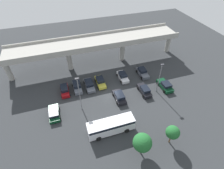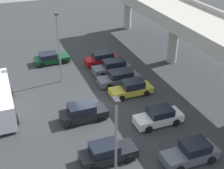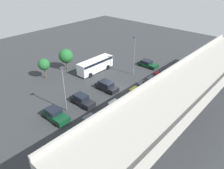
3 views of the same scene
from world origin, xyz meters
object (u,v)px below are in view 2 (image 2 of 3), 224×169
(parked_car_0, at_px, (51,58))
(parked_car_1, at_px, (102,59))
(parked_car_3, at_px, (119,78))
(parked_car_8, at_px, (191,153))
(parked_car_5, at_px, (83,112))
(parked_car_7, at_px, (107,153))
(lamp_post_mid_lot, at_px, (59,43))
(parked_car_4, at_px, (132,88))
(lamp_post_near_aisle, at_px, (116,139))
(parked_car_2, at_px, (112,67))
(parked_car_6, at_px, (159,117))

(parked_car_0, relative_size, parked_car_1, 1.03)
(parked_car_3, xyz_separation_m, parked_car_8, (13.78, 0.39, 0.04))
(parked_car_3, height_order, parked_car_5, parked_car_5)
(parked_car_7, xyz_separation_m, parked_car_8, (2.42, 6.11, 0.02))
(lamp_post_mid_lot, bearing_deg, parked_car_3, 64.06)
(lamp_post_mid_lot, bearing_deg, parked_car_4, 48.17)
(parked_car_4, relative_size, lamp_post_near_aisle, 0.62)
(parked_car_5, distance_m, lamp_post_mid_lot, 9.14)
(parked_car_4, height_order, parked_car_7, parked_car_7)
(parked_car_0, bearing_deg, parked_car_2, -41.46)
(parked_car_6, xyz_separation_m, parked_car_8, (5.30, -0.04, 0.03))
(parked_car_1, bearing_deg, parked_car_7, 71.62)
(parked_car_8, bearing_deg, parked_car_0, -73.57)
(parked_car_0, height_order, parked_car_5, parked_car_5)
(parked_car_5, height_order, parked_car_8, parked_car_8)
(parked_car_0, distance_m, parked_car_8, 23.15)
(parked_car_5, xyz_separation_m, parked_car_7, (6.05, 0.17, -0.02))
(parked_car_8, relative_size, lamp_post_mid_lot, 0.57)
(parked_car_3, xyz_separation_m, parked_car_5, (5.30, -5.89, 0.04))
(lamp_post_mid_lot, bearing_deg, parked_car_2, 88.70)
(parked_car_3, xyz_separation_m, parked_car_7, (11.36, -5.72, 0.02))
(parked_car_1, relative_size, parked_car_3, 0.91)
(parked_car_4, height_order, parked_car_8, parked_car_8)
(parked_car_5, relative_size, parked_car_6, 0.97)
(parked_car_6, relative_size, lamp_post_mid_lot, 0.56)
(parked_car_5, bearing_deg, lamp_post_mid_lot, 91.01)
(parked_car_2, bearing_deg, parked_car_1, -84.58)
(parked_car_1, height_order, lamp_post_mid_lot, lamp_post_mid_lot)
(parked_car_6, bearing_deg, parked_car_0, -68.71)
(parked_car_3, distance_m, parked_car_8, 13.79)
(parked_car_1, height_order, parked_car_6, parked_car_6)
(parked_car_2, distance_m, parked_car_3, 2.80)
(parked_car_7, bearing_deg, lamp_post_mid_lot, 91.27)
(parked_car_3, relative_size, lamp_post_near_aisle, 0.65)
(parked_car_3, height_order, parked_car_6, parked_car_6)
(parked_car_2, bearing_deg, parked_car_5, 53.00)
(parked_car_8, distance_m, lamp_post_near_aisle, 7.50)
(parked_car_2, xyz_separation_m, parked_car_7, (14.15, -5.93, -0.03))
(parked_car_2, height_order, parked_car_3, parked_car_2)
(parked_car_2, bearing_deg, lamp_post_mid_lot, -1.30)
(parked_car_1, height_order, parked_car_7, parked_car_7)
(parked_car_0, xyz_separation_m, parked_car_5, (13.72, 0.27, 0.12))
(lamp_post_near_aisle, bearing_deg, parked_car_1, 162.96)
(parked_car_4, height_order, parked_car_6, parked_car_6)
(parked_car_6, distance_m, parked_car_8, 5.30)
(parked_car_2, xyz_separation_m, lamp_post_near_aisle, (17.01, -6.37, 3.62))
(parked_car_6, distance_m, lamp_post_mid_lot, 13.71)
(parked_car_1, distance_m, parked_car_8, 19.46)
(parked_car_8, height_order, lamp_post_mid_lot, lamp_post_mid_lot)
(parked_car_1, xyz_separation_m, lamp_post_mid_lot, (2.73, -5.97, 3.98))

